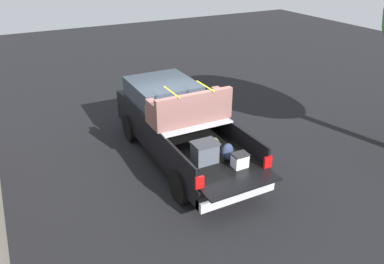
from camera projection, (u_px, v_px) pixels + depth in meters
ground_plane at (182, 158)px, 10.72m from camera, size 40.00×40.00×0.00m
pickup_truck at (176, 122)px, 10.58m from camera, size 6.05×2.09×2.23m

